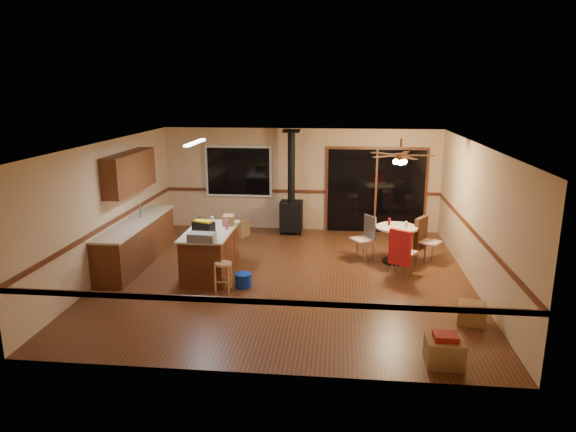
# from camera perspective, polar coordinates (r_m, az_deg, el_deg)

# --- Properties ---
(floor) EXTENTS (7.00, 7.00, 0.00)m
(floor) POSITION_cam_1_polar(r_m,az_deg,el_deg) (10.09, -0.18, -6.76)
(floor) COLOR #4F2A16
(floor) RESTS_ON ground
(ceiling) EXTENTS (7.00, 7.00, 0.00)m
(ceiling) POSITION_cam_1_polar(r_m,az_deg,el_deg) (9.48, -0.19, 8.08)
(ceiling) COLOR silver
(ceiling) RESTS_ON ground
(wall_back) EXTENTS (7.00, 0.00, 7.00)m
(wall_back) POSITION_cam_1_polar(r_m,az_deg,el_deg) (13.12, 1.43, 4.05)
(wall_back) COLOR tan
(wall_back) RESTS_ON ground
(wall_front) EXTENTS (7.00, 0.00, 7.00)m
(wall_front) POSITION_cam_1_polar(r_m,az_deg,el_deg) (6.39, -3.52, -7.03)
(wall_front) COLOR tan
(wall_front) RESTS_ON ground
(wall_left) EXTENTS (0.00, 7.00, 7.00)m
(wall_left) POSITION_cam_1_polar(r_m,az_deg,el_deg) (10.65, -19.26, 0.86)
(wall_left) COLOR tan
(wall_left) RESTS_ON ground
(wall_right) EXTENTS (0.00, 7.00, 7.00)m
(wall_right) POSITION_cam_1_polar(r_m,az_deg,el_deg) (9.97, 20.24, -0.09)
(wall_right) COLOR tan
(wall_right) RESTS_ON ground
(chair_rail) EXTENTS (7.00, 7.00, 0.08)m
(chair_rail) POSITION_cam_1_polar(r_m,az_deg,el_deg) (9.78, -0.18, -1.28)
(chair_rail) COLOR #522614
(chair_rail) RESTS_ON ground
(window) EXTENTS (1.72, 0.10, 1.32)m
(window) POSITION_cam_1_polar(r_m,az_deg,el_deg) (13.25, -5.52, 4.97)
(window) COLOR black
(window) RESTS_ON ground
(sliding_door) EXTENTS (2.52, 0.10, 2.10)m
(sliding_door) POSITION_cam_1_polar(r_m,az_deg,el_deg) (13.11, 9.73, 2.73)
(sliding_door) COLOR black
(sliding_door) RESTS_ON ground
(lower_cabinets) EXTENTS (0.60, 3.00, 0.86)m
(lower_cabinets) POSITION_cam_1_polar(r_m,az_deg,el_deg) (11.19, -16.44, -2.91)
(lower_cabinets) COLOR #5A2E16
(lower_cabinets) RESTS_ON ground
(countertop) EXTENTS (0.64, 3.04, 0.04)m
(countertop) POSITION_cam_1_polar(r_m,az_deg,el_deg) (11.07, -16.60, -0.69)
(countertop) COLOR beige
(countertop) RESTS_ON lower_cabinets
(upper_cabinets) EXTENTS (0.35, 2.00, 0.80)m
(upper_cabinets) POSITION_cam_1_polar(r_m,az_deg,el_deg) (11.09, -17.18, 4.70)
(upper_cabinets) COLOR #5A2E16
(upper_cabinets) RESTS_ON ground
(kitchen_island) EXTENTS (0.88, 1.68, 0.90)m
(kitchen_island) POSITION_cam_1_polar(r_m,az_deg,el_deg) (10.20, -8.61, -4.00)
(kitchen_island) COLOR #532814
(kitchen_island) RESTS_ON ground
(wood_stove) EXTENTS (0.55, 0.50, 2.52)m
(wood_stove) POSITION_cam_1_polar(r_m,az_deg,el_deg) (12.81, 0.37, 1.20)
(wood_stove) COLOR black
(wood_stove) RESTS_ON ground
(ceiling_fan) EXTENTS (0.24, 0.24, 0.55)m
(ceiling_fan) POSITION_cam_1_polar(r_m,az_deg,el_deg) (10.63, 12.39, 6.32)
(ceiling_fan) COLOR brown
(ceiling_fan) RESTS_ON ceiling
(fluorescent_strip) EXTENTS (0.10, 1.20, 0.04)m
(fluorescent_strip) POSITION_cam_1_polar(r_m,az_deg,el_deg) (10.12, -10.29, 8.02)
(fluorescent_strip) COLOR white
(fluorescent_strip) RESTS_ON ceiling
(toolbox_grey) EXTENTS (0.49, 0.29, 0.15)m
(toolbox_grey) POSITION_cam_1_polar(r_m,az_deg,el_deg) (9.38, -9.56, -2.32)
(toolbox_grey) COLOR slate
(toolbox_grey) RESTS_ON kitchen_island
(toolbox_black) EXTENTS (0.45, 0.34, 0.22)m
(toolbox_black) POSITION_cam_1_polar(r_m,az_deg,el_deg) (9.86, -9.36, -1.27)
(toolbox_black) COLOR black
(toolbox_black) RESTS_ON kitchen_island
(toolbox_yellow_lid) EXTENTS (0.39, 0.29, 0.03)m
(toolbox_yellow_lid) POSITION_cam_1_polar(r_m,az_deg,el_deg) (9.83, -9.39, -0.57)
(toolbox_yellow_lid) COLOR gold
(toolbox_yellow_lid) RESTS_ON toolbox_black
(box_on_island) EXTENTS (0.24, 0.31, 0.20)m
(box_on_island) POSITION_cam_1_polar(r_m,az_deg,el_deg) (10.39, -6.62, -0.46)
(box_on_island) COLOR olive
(box_on_island) RESTS_ON kitchen_island
(bottle_dark) EXTENTS (0.09, 0.09, 0.25)m
(bottle_dark) POSITION_cam_1_polar(r_m,az_deg,el_deg) (10.11, -9.76, -0.82)
(bottle_dark) COLOR black
(bottle_dark) RESTS_ON kitchen_island
(bottle_pink) EXTENTS (0.06, 0.06, 0.20)m
(bottle_pink) POSITION_cam_1_polar(r_m,az_deg,el_deg) (10.06, -6.83, -0.96)
(bottle_pink) COLOR #D84C8C
(bottle_pink) RESTS_ON kitchen_island
(bottle_white) EXTENTS (0.07, 0.07, 0.18)m
(bottle_white) POSITION_cam_1_polar(r_m,az_deg,el_deg) (10.43, -8.39, -0.52)
(bottle_white) COLOR white
(bottle_white) RESTS_ON kitchen_island
(bar_stool) EXTENTS (0.39, 0.39, 0.55)m
(bar_stool) POSITION_cam_1_polar(r_m,az_deg,el_deg) (9.38, -7.21, -6.74)
(bar_stool) COLOR tan
(bar_stool) RESTS_ON floor
(blue_bucket) EXTENTS (0.35, 0.35, 0.26)m
(blue_bucket) POSITION_cam_1_polar(r_m,az_deg,el_deg) (9.60, -4.99, -7.13)
(blue_bucket) COLOR #0B2E9F
(blue_bucket) RESTS_ON floor
(dining_table) EXTENTS (0.86, 0.86, 0.78)m
(dining_table) POSITION_cam_1_polar(r_m,az_deg,el_deg) (10.98, 11.92, -2.41)
(dining_table) COLOR black
(dining_table) RESTS_ON ground
(glass_red) EXTENTS (0.07, 0.07, 0.16)m
(glass_red) POSITION_cam_1_polar(r_m,az_deg,el_deg) (10.97, 11.18, -0.60)
(glass_red) COLOR #590C14
(glass_red) RESTS_ON dining_table
(glass_cream) EXTENTS (0.06, 0.06, 0.13)m
(glass_cream) POSITION_cam_1_polar(r_m,az_deg,el_deg) (10.87, 12.98, -0.92)
(glass_cream) COLOR beige
(glass_cream) RESTS_ON dining_table
(chair_left) EXTENTS (0.56, 0.56, 0.51)m
(chair_left) POSITION_cam_1_polar(r_m,az_deg,el_deg) (11.07, 8.71, -1.82)
(chair_left) COLOR tan
(chair_left) RESTS_ON ground
(chair_near) EXTENTS (0.61, 0.62, 0.70)m
(chair_near) POSITION_cam_1_polar(r_m,az_deg,el_deg) (10.15, 12.40, -3.41)
(chair_near) COLOR tan
(chair_near) RESTS_ON ground
(chair_right) EXTENTS (0.62, 0.60, 0.70)m
(chair_right) POSITION_cam_1_polar(r_m,az_deg,el_deg) (11.18, 14.65, -1.92)
(chair_right) COLOR tan
(chair_right) RESTS_ON ground
(box_under_window) EXTENTS (0.63, 0.56, 0.41)m
(box_under_window) POSITION_cam_1_polar(r_m,az_deg,el_deg) (12.80, -5.70, -1.30)
(box_under_window) COLOR olive
(box_under_window) RESTS_ON floor
(box_corner_a) EXTENTS (0.49, 0.41, 0.37)m
(box_corner_a) POSITION_cam_1_polar(r_m,az_deg,el_deg) (7.35, 16.97, -14.26)
(box_corner_a) COLOR olive
(box_corner_a) RESTS_ON floor
(box_corner_b) EXTENTS (0.49, 0.44, 0.33)m
(box_corner_b) POSITION_cam_1_polar(r_m,az_deg,el_deg) (8.65, 19.74, -10.14)
(box_corner_b) COLOR olive
(box_corner_b) RESTS_ON floor
(box_small_red) EXTENTS (0.31, 0.26, 0.08)m
(box_small_red) POSITION_cam_1_polar(r_m,az_deg,el_deg) (7.25, 17.10, -12.69)
(box_small_red) COLOR maroon
(box_small_red) RESTS_ON box_corner_a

